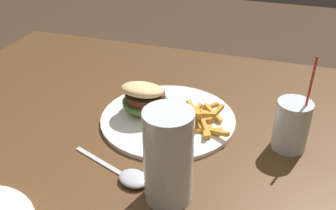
% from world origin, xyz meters
% --- Properties ---
extents(meal_plate_near, '(0.32, 0.32, 0.10)m').
position_xyz_m(meal_plate_near, '(0.04, -0.28, 0.78)').
color(meal_plate_near, white).
rests_on(meal_plate_near, dining_table).
extents(beer_glass, '(0.09, 0.09, 0.18)m').
position_xyz_m(beer_glass, '(-0.06, -0.04, 0.85)').
color(beer_glass, silver).
rests_on(beer_glass, dining_table).
extents(juice_glass, '(0.07, 0.07, 0.21)m').
position_xyz_m(juice_glass, '(-0.26, -0.26, 0.81)').
color(juice_glass, silver).
rests_on(juice_glass, dining_table).
extents(spoon, '(0.19, 0.10, 0.02)m').
position_xyz_m(spoon, '(0.02, -0.06, 0.77)').
color(spoon, silver).
rests_on(spoon, dining_table).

